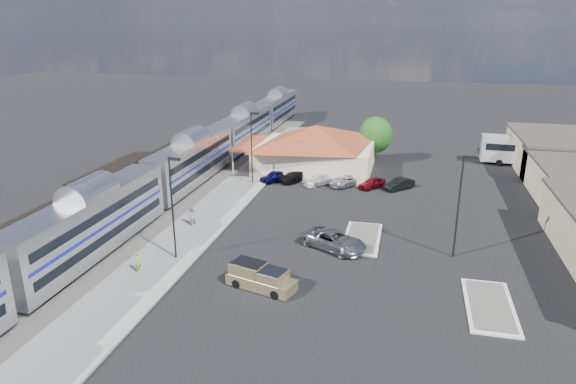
% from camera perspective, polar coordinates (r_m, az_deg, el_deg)
% --- Properties ---
extents(ground, '(280.00, 280.00, 0.00)m').
position_cam_1_polar(ground, '(47.14, 3.11, -5.72)').
color(ground, black).
rests_on(ground, ground).
extents(railbed, '(16.00, 100.00, 0.12)m').
position_cam_1_polar(railbed, '(60.97, -15.24, -0.61)').
color(railbed, '#4C4944').
rests_on(railbed, ground).
extents(platform, '(5.50, 92.00, 0.18)m').
position_cam_1_polar(platform, '(55.56, -8.01, -1.95)').
color(platform, gray).
rests_on(platform, ground).
extents(passenger_train, '(3.00, 104.00, 5.55)m').
position_cam_1_polar(passenger_train, '(63.93, -10.59, 3.24)').
color(passenger_train, silver).
rests_on(passenger_train, ground).
extents(freight_cars, '(2.80, 46.00, 4.00)m').
position_cam_1_polar(freight_cars, '(60.59, -18.59, 0.80)').
color(freight_cars, black).
rests_on(freight_cars, ground).
extents(station_depot, '(18.35, 12.24, 6.20)m').
position_cam_1_polar(station_depot, '(69.36, 3.05, 4.94)').
color(station_depot, beige).
rests_on(station_depot, ground).
extents(traffic_island_south, '(3.30, 7.50, 0.21)m').
position_cam_1_polar(traffic_island_south, '(48.45, 8.22, -5.06)').
color(traffic_island_south, silver).
rests_on(traffic_island_south, ground).
extents(traffic_island_north, '(3.30, 7.50, 0.21)m').
position_cam_1_polar(traffic_island_north, '(39.88, 21.50, -11.68)').
color(traffic_island_north, silver).
rests_on(traffic_island_north, ground).
extents(lamp_plat_s, '(1.08, 0.25, 9.00)m').
position_cam_1_polar(lamp_plat_s, '(43.06, -12.68, -0.90)').
color(lamp_plat_s, black).
rests_on(lamp_plat_s, ground).
extents(lamp_plat_n, '(1.08, 0.25, 9.00)m').
position_cam_1_polar(lamp_plat_n, '(62.77, -3.99, 5.55)').
color(lamp_plat_n, black).
rests_on(lamp_plat_n, ground).
extents(lamp_lot, '(1.08, 0.25, 9.00)m').
position_cam_1_polar(lamp_lot, '(44.84, 18.62, -0.66)').
color(lamp_lot, black).
rests_on(lamp_lot, ground).
extents(tree_depot, '(4.71, 4.71, 6.63)m').
position_cam_1_polar(tree_depot, '(74.10, 9.71, 6.28)').
color(tree_depot, '#382314').
rests_on(tree_depot, ground).
extents(pickup_truck, '(5.63, 3.31, 1.83)m').
position_cam_1_polar(pickup_truck, '(39.26, -2.97, -9.52)').
color(pickup_truck, tan).
rests_on(pickup_truck, ground).
extents(suv, '(6.60, 5.29, 1.67)m').
position_cam_1_polar(suv, '(45.83, 5.16, -5.36)').
color(suv, gray).
rests_on(suv, ground).
extents(coach_bus, '(12.66, 3.39, 4.02)m').
position_cam_1_polar(coach_bus, '(79.14, 25.18, 4.28)').
color(coach_bus, silver).
rests_on(coach_bus, ground).
extents(person_a, '(0.50, 0.68, 1.72)m').
position_cam_1_polar(person_a, '(42.95, -16.31, -7.47)').
color(person_a, '#A1BF3B').
rests_on(person_a, platform).
extents(person_b, '(1.04, 1.15, 1.92)m').
position_cam_1_polar(person_b, '(51.36, -10.72, -2.57)').
color(person_b, silver).
rests_on(person_b, platform).
extents(parked_car_a, '(3.85, 4.32, 1.41)m').
position_cam_1_polar(parked_car_a, '(64.88, -1.43, 1.79)').
color(parked_car_a, '#0C0E3F').
rests_on(parked_car_a, ground).
extents(parked_car_b, '(3.82, 4.38, 1.43)m').
position_cam_1_polar(parked_car_b, '(64.58, 0.83, 1.72)').
color(parked_car_b, black).
rests_on(parked_car_b, ground).
extents(parked_car_c, '(4.49, 4.81, 1.36)m').
position_cam_1_polar(parked_car_c, '(63.71, 3.58, 1.42)').
color(parked_car_c, white).
rests_on(parked_car_c, ground).
extents(parked_car_d, '(4.75, 5.34, 1.37)m').
position_cam_1_polar(parked_car_d, '(63.56, 6.47, 1.30)').
color(parked_car_d, '#9A9CA3').
rests_on(parked_car_d, ground).
extents(parked_car_e, '(3.58, 3.94, 1.30)m').
position_cam_1_polar(parked_car_e, '(63.01, 9.32, 0.99)').
color(parked_car_e, maroon).
rests_on(parked_car_e, ground).
extents(parked_car_f, '(3.86, 3.97, 1.35)m').
position_cam_1_polar(parked_car_f, '(63.18, 12.23, 0.88)').
color(parked_car_f, black).
rests_on(parked_car_f, ground).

